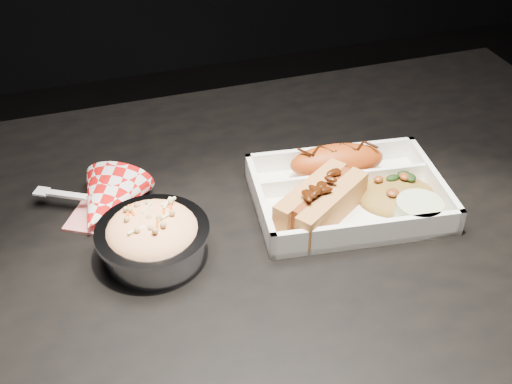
% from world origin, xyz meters
% --- Properties ---
extents(dining_table, '(1.20, 0.80, 0.75)m').
position_xyz_m(dining_table, '(0.00, 0.00, 0.66)').
color(dining_table, black).
rests_on(dining_table, ground).
extents(food_tray, '(0.27, 0.21, 0.04)m').
position_xyz_m(food_tray, '(0.13, 0.03, 0.76)').
color(food_tray, white).
rests_on(food_tray, dining_table).
extents(fried_pastry, '(0.14, 0.07, 0.05)m').
position_xyz_m(fried_pastry, '(0.13, 0.08, 0.78)').
color(fried_pastry, '#A53F10').
rests_on(fried_pastry, food_tray).
extents(hotdog, '(0.15, 0.12, 0.06)m').
position_xyz_m(hotdog, '(0.08, 0.01, 0.78)').
color(hotdog, '#BD7E40').
rests_on(hotdog, food_tray).
extents(fried_rice_mound, '(0.12, 0.10, 0.03)m').
position_xyz_m(fried_rice_mound, '(0.19, 0.01, 0.77)').
color(fried_rice_mound, olive).
rests_on(fried_rice_mound, food_tray).
extents(cupcake_liner, '(0.06, 0.06, 0.03)m').
position_xyz_m(cupcake_liner, '(0.19, -0.04, 0.77)').
color(cupcake_liner, '#B6CD9B').
rests_on(cupcake_liner, food_tray).
extents(foil_coleslaw_cup, '(0.14, 0.14, 0.07)m').
position_xyz_m(foil_coleslaw_cup, '(-0.14, 0.00, 0.78)').
color(foil_coleslaw_cup, silver).
rests_on(foil_coleslaw_cup, dining_table).
extents(napkin_fork, '(0.17, 0.15, 0.10)m').
position_xyz_m(napkin_fork, '(-0.19, 0.11, 0.77)').
color(napkin_fork, red).
rests_on(napkin_fork, dining_table).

